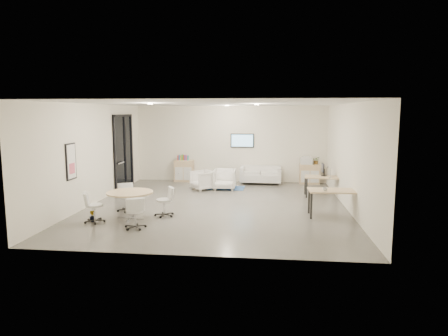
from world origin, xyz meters
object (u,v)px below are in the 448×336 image
desk_rear (325,179)px  loveseat (261,175)px  sideboard_right (310,174)px  round_table (130,195)px  desk_front (335,193)px  armchair_left (203,179)px  sideboard_left (184,171)px  armchair_right (224,178)px

desk_rear → loveseat: bearing=140.1°
sideboard_right → round_table: bearing=-131.8°
desk_rear → round_table: bearing=-142.0°
loveseat → desk_front: size_ratio=1.12×
sideboard_right → desk_front: bearing=-88.1°
armchair_left → desk_rear: armchair_left is taller
sideboard_left → desk_rear: sideboard_left is taller
loveseat → armchair_right: size_ratio=1.97×
sideboard_left → round_table: bearing=-92.0°
sideboard_left → desk_front: (5.44, -5.26, 0.24)m
armchair_right → sideboard_left: bearing=139.5°
sideboard_right → desk_rear: 2.54m
sideboard_right → loveseat: size_ratio=0.48×
loveseat → armchair_left: (-2.16, -1.55, 0.06)m
desk_front → round_table: size_ratio=1.19×
round_table → armchair_right: bearing=65.0°
armchair_left → armchair_right: armchair_right is taller
desk_rear → round_table: (-5.74, -3.62, 0.05)m
desk_rear → armchair_left: bearing=175.8°
sideboard_right → desk_rear: size_ratio=0.57×
sideboard_left → sideboard_right: (5.26, 0.01, -0.05)m
loveseat → desk_rear: loveseat is taller
armchair_left → sideboard_left: bearing=174.1°
loveseat → round_table: round_table is taller
armchair_left → desk_rear: size_ratio=0.56×
armchair_left → armchair_right: 0.83m
sideboard_right → armchair_left: (-4.17, -1.75, -0.01)m
loveseat → armchair_right: bearing=-133.3°
sideboard_left → desk_rear: size_ratio=0.64×
sideboard_right → sideboard_left: bearing=-179.9°
loveseat → round_table: size_ratio=1.33×
loveseat → armchair_left: armchair_left is taller
armchair_right → desk_front: armchair_right is taller
sideboard_right → armchair_left: sideboard_right is taller
desk_rear → round_table: round_table is taller
desk_front → round_table: bearing=-173.2°
sideboard_left → armchair_left: 2.05m
sideboard_right → armchair_right: size_ratio=0.95×
desk_front → armchair_left: bearing=139.0°
loveseat → round_table: (-3.47, -5.94, 0.35)m
sideboard_right → desk_front: sideboard_right is taller
sideboard_right → round_table: (-5.48, -6.14, 0.28)m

